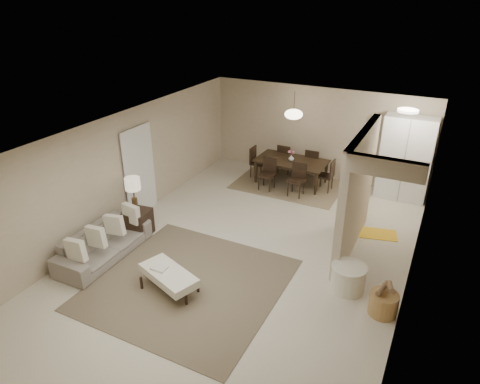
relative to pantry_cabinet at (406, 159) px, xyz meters
The scene contains 22 objects.
floor 4.88m from the pantry_cabinet, 119.52° to the right, with size 9.00×9.00×0.00m, color beige.
ceiling 4.98m from the pantry_cabinet, 119.52° to the right, with size 9.00×9.00×0.00m, color white.
back_wall 2.38m from the pantry_cabinet, behind, with size 6.00×6.00×0.00m, color tan.
left_wall 6.77m from the pantry_cabinet, 142.20° to the right, with size 9.00×9.00×0.00m, color tan.
right_wall 4.21m from the pantry_cabinet, 81.10° to the right, with size 9.00×9.00×0.00m, color tan.
partition 2.96m from the pantry_cabinet, 100.74° to the right, with size 0.15×2.50×2.50m, color tan.
doorway 6.40m from the pantry_cabinet, 146.29° to the right, with size 0.04×0.90×2.04m, color black.
pantry_cabinet is the anchor object (origin of this frame).
flush_light 1.70m from the pantry_cabinet, 93.01° to the right, with size 0.44×0.44×0.05m, color white.
living_rug 6.19m from the pantry_cabinet, 117.80° to the right, with size 3.20×3.20×0.01m, color brown.
sofa 7.26m from the pantry_cabinet, 131.67° to the right, with size 0.80×2.04×0.60m, color gray.
ottoman_bench 6.50m from the pantry_cabinet, 118.13° to the right, with size 1.23×0.86×0.40m.
side_table 6.55m from the pantry_cabinet, 136.93° to the right, with size 0.53×0.53×0.58m, color black.
table_lamp 6.50m from the pantry_cabinet, 136.93° to the right, with size 0.32×0.32×0.76m.
round_pouf 4.34m from the pantry_cabinet, 93.61° to the right, with size 0.61×0.61×0.48m, color beige.
wicker_basket 4.71m from the pantry_cabinet, 85.04° to the right, with size 0.46×0.46×0.39m, color #9D703E.
dining_rug 3.00m from the pantry_cabinet, behind, with size 2.80×2.10×0.01m, color #897355.
dining_table 2.91m from the pantry_cabinet, behind, with size 1.88×1.05×0.66m, color black.
dining_chairs 2.88m from the pantry_cabinet, behind, with size 2.31×1.69×0.86m.
vase 2.83m from the pantry_cabinet, behind, with size 0.15×0.15×0.16m, color white.
yellow_mat 2.34m from the pantry_cabinet, 93.66° to the right, with size 0.80×0.49×0.01m, color yellow.
pendant_light 2.95m from the pantry_cabinet, behind, with size 0.46×0.46×0.71m.
Camera 1 is at (3.13, -6.38, 4.83)m, focal length 32.00 mm.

